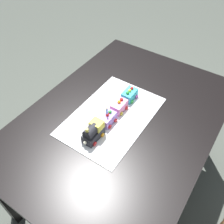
# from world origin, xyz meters

# --- Properties ---
(ground_plane) EXTENTS (8.00, 8.00, 0.00)m
(ground_plane) POSITION_xyz_m (0.00, 0.00, 0.00)
(ground_plane) COLOR #474C44
(dining_table) EXTENTS (1.40, 1.00, 0.74)m
(dining_table) POSITION_xyz_m (0.00, 0.00, 0.63)
(dining_table) COLOR black
(dining_table) RESTS_ON ground
(cake_board) EXTENTS (0.60, 0.40, 0.00)m
(cake_board) POSITION_xyz_m (-0.02, 0.05, 0.74)
(cake_board) COLOR silver
(cake_board) RESTS_ON dining_table
(cake_locomotive) EXTENTS (0.14, 0.08, 0.12)m
(cake_locomotive) POSITION_xyz_m (-0.21, 0.04, 0.79)
(cake_locomotive) COLOR #232328
(cake_locomotive) RESTS_ON cake_board
(cake_car_caboose_lavender) EXTENTS (0.10, 0.08, 0.07)m
(cake_car_caboose_lavender) POSITION_xyz_m (-0.08, 0.04, 0.77)
(cake_car_caboose_lavender) COLOR #AD84E0
(cake_car_caboose_lavender) RESTS_ON cake_board
(cake_car_hopper_bubblegum) EXTENTS (0.10, 0.08, 0.07)m
(cake_car_hopper_bubblegum) POSITION_xyz_m (0.04, 0.04, 0.77)
(cake_car_hopper_bubblegum) COLOR pink
(cake_car_hopper_bubblegum) RESTS_ON cake_board
(cake_car_tanker_turquoise) EXTENTS (0.10, 0.08, 0.07)m
(cake_car_tanker_turquoise) POSITION_xyz_m (0.16, 0.04, 0.77)
(cake_car_tanker_turquoise) COLOR #38B7C6
(cake_car_tanker_turquoise) RESTS_ON cake_board
(birthday_candle) EXTENTS (0.01, 0.01, 0.05)m
(birthday_candle) POSITION_xyz_m (-0.08, 0.04, 0.84)
(birthday_candle) COLOR #4CA5E5
(birthday_candle) RESTS_ON cake_car_caboose_lavender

